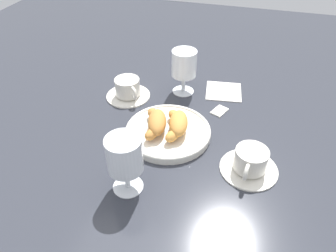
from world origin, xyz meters
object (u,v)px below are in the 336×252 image
at_px(pastry_plate, 168,131).
at_px(coffee_cup_near, 250,162).
at_px(croissant_small, 156,122).
at_px(coffee_cup_far, 128,89).
at_px(folded_napkin, 224,91).
at_px(sugar_packet, 220,110).
at_px(juice_glass_right, 184,65).
at_px(juice_glass_left, 125,157).
at_px(croissant_large, 177,124).

relative_size(pastry_plate, coffee_cup_near, 1.67).
xyz_separation_m(croissant_small, coffee_cup_far, (0.15, 0.14, -0.01)).
height_order(pastry_plate, coffee_cup_far, coffee_cup_far).
xyz_separation_m(coffee_cup_far, folded_napkin, (0.11, -0.28, -0.02)).
distance_m(croissant_small, folded_napkin, 0.30).
height_order(croissant_small, sugar_packet, croissant_small).
xyz_separation_m(croissant_small, juice_glass_right, (0.22, -0.02, 0.05)).
bearing_deg(pastry_plate, coffee_cup_far, 49.87).
xyz_separation_m(croissant_small, folded_napkin, (0.26, -0.14, -0.04)).
distance_m(pastry_plate, sugar_packet, 0.18).
bearing_deg(coffee_cup_near, folded_napkin, 17.84).
height_order(coffee_cup_near, folded_napkin, coffee_cup_near).
xyz_separation_m(pastry_plate, coffee_cup_far, (0.14, 0.17, 0.01)).
height_order(coffee_cup_near, juice_glass_left, juice_glass_left).
height_order(coffee_cup_far, juice_glass_left, juice_glass_left).
height_order(pastry_plate, croissant_small, croissant_small).
distance_m(coffee_cup_far, folded_napkin, 0.30).
xyz_separation_m(croissant_small, coffee_cup_near, (-0.07, -0.25, -0.01)).
bearing_deg(sugar_packet, croissant_small, 158.71).
distance_m(croissant_small, coffee_cup_near, 0.26).
distance_m(coffee_cup_near, sugar_packet, 0.24).
bearing_deg(pastry_plate, folded_napkin, -24.23).
height_order(coffee_cup_far, sugar_packet, coffee_cup_far).
bearing_deg(folded_napkin, pastry_plate, 155.77).
xyz_separation_m(juice_glass_right, folded_napkin, (0.03, -0.13, -0.09)).
relative_size(croissant_small, coffee_cup_near, 0.98).
distance_m(juice_glass_left, sugar_packet, 0.38).
bearing_deg(croissant_small, coffee_cup_far, 43.38).
bearing_deg(coffee_cup_far, juice_glass_right, -64.43).
distance_m(croissant_large, sugar_packet, 0.17).
relative_size(coffee_cup_far, folded_napkin, 1.24).
xyz_separation_m(pastry_plate, juice_glass_right, (0.22, 0.01, 0.08)).
xyz_separation_m(juice_glass_right, sugar_packet, (-0.08, -0.13, -0.09)).
bearing_deg(coffee_cup_near, juice_glass_right, 38.34).
relative_size(pastry_plate, juice_glass_left, 1.62).
bearing_deg(coffee_cup_far, coffee_cup_near, -118.98).
height_order(croissant_large, sugar_packet, croissant_large).
bearing_deg(croissant_small, pastry_plate, -81.75).
height_order(croissant_small, juice_glass_right, juice_glass_right).
distance_m(coffee_cup_near, folded_napkin, 0.34).
bearing_deg(pastry_plate, croissant_large, -82.97).
bearing_deg(croissant_small, juice_glass_right, -4.78).
bearing_deg(croissant_large, juice_glass_right, 9.44).
relative_size(coffee_cup_far, juice_glass_left, 0.97).
xyz_separation_m(pastry_plate, sugar_packet, (0.14, -0.12, -0.01)).
bearing_deg(coffee_cup_near, croissant_large, 68.94).
bearing_deg(folded_napkin, croissant_small, 150.72).
height_order(juice_glass_left, folded_napkin, juice_glass_left).
bearing_deg(juice_glass_right, coffee_cup_far, 115.57).
bearing_deg(croissant_large, sugar_packet, -33.69).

